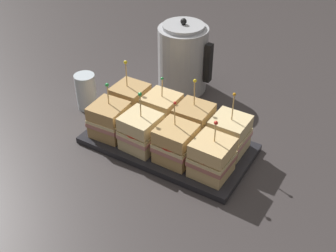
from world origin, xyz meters
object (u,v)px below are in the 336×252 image
object	(u,v)px
sandwich_back_far_left	(130,101)
drinking_glass	(86,91)
sandwich_back_center_right	(194,122)
serving_platter	(168,144)
sandwich_front_far_right	(212,158)
kettle_steel	(183,58)
sandwich_front_far_left	(110,120)
sandwich_front_center_right	(176,144)
sandwich_back_center_left	(162,111)
sandwich_front_center_left	(141,132)
sandwich_back_far_right	(229,134)

from	to	relation	value
sandwich_back_far_left	drinking_glass	size ratio (longest dim) A/B	1.58
sandwich_back_center_right	drinking_glass	world-z (taller)	sandwich_back_center_right
sandwich_back_far_left	drinking_glass	xyz separation A→B (m)	(-0.16, -0.01, -0.01)
serving_platter	sandwich_front_far_right	world-z (taller)	sandwich_front_far_right
sandwich_front_far_right	sandwich_back_far_left	world-z (taller)	sandwich_back_far_left
kettle_steel	sandwich_front_far_left	bearing A→B (deg)	-95.89
sandwich_front_center_right	kettle_steel	world-z (taller)	kettle_steel
sandwich_back_center_left	sandwich_front_far_left	bearing A→B (deg)	-134.06
sandwich_front_center_left	sandwich_back_far_right	xyz separation A→B (m)	(0.21, 0.11, 0.00)
sandwich_back_center_left	kettle_steel	size ratio (longest dim) A/B	0.65
sandwich_front_far_left	sandwich_front_far_right	xyz separation A→B (m)	(0.32, -0.00, 0.00)
sandwich_front_center_right	sandwich_back_far_left	distance (m)	0.24
kettle_steel	drinking_glass	xyz separation A→B (m)	(-0.20, -0.26, -0.05)
sandwich_front_center_left	sandwich_back_far_right	world-z (taller)	sandwich_back_far_right
kettle_steel	sandwich_front_far_right	bearing A→B (deg)	-51.38
sandwich_back_center_right	sandwich_front_center_right	bearing A→B (deg)	-87.36
sandwich_front_far_left	sandwich_back_far_left	distance (m)	0.11
sandwich_front_center_right	sandwich_back_center_right	xyz separation A→B (m)	(-0.00, 0.11, 0.00)
drinking_glass	sandwich_front_far_right	bearing A→B (deg)	-11.01
sandwich_back_center_left	sandwich_back_center_right	world-z (taller)	sandwich_back_center_right
sandwich_front_center_left	sandwich_back_center_right	world-z (taller)	sandwich_back_center_right
sandwich_back_center_left	drinking_glass	world-z (taller)	sandwich_back_center_left
sandwich_back_far_left	drinking_glass	bearing A→B (deg)	-175.57
drinking_glass	sandwich_front_center_right	bearing A→B (deg)	-13.66
sandwich_front_far_left	sandwich_back_center_right	distance (m)	0.24
serving_platter	sandwich_front_center_right	bearing A→B (deg)	-43.77
sandwich_front_far_right	sandwich_back_center_right	size ratio (longest dim) A/B	0.89
sandwich_back_center_right	sandwich_back_far_right	size ratio (longest dim) A/B	1.00
sandwich_front_far_right	sandwich_back_far_right	world-z (taller)	sandwich_back_far_right
serving_platter	sandwich_back_far_left	bearing A→B (deg)	162.22
kettle_steel	sandwich_front_center_left	bearing A→B (deg)	-78.62
sandwich_back_center_right	sandwich_back_far_right	bearing A→B (deg)	-0.13
sandwich_front_center_left	sandwich_back_center_left	xyz separation A→B (m)	(-0.00, 0.11, -0.00)
sandwich_back_center_left	sandwich_back_center_right	xyz separation A→B (m)	(0.10, -0.00, 0.00)
sandwich_back_far_left	sandwich_front_far_left	bearing A→B (deg)	-88.60
sandwich_back_center_left	sandwich_front_center_left	bearing A→B (deg)	-88.48
sandwich_back_far_right	kettle_steel	distance (m)	0.38
sandwich_front_far_right	kettle_steel	bearing A→B (deg)	128.62
sandwich_front_center_left	sandwich_back_center_left	bearing A→B (deg)	91.52
sandwich_back_center_right	kettle_steel	size ratio (longest dim) A/B	0.73
sandwich_back_far_left	kettle_steel	xyz separation A→B (m)	(0.04, 0.25, 0.04)
sandwich_back_center_left	drinking_glass	bearing A→B (deg)	-176.66
sandwich_front_center_right	sandwich_back_far_right	distance (m)	0.15
sandwich_back_center_left	kettle_steel	bearing A→B (deg)	105.68
sandwich_back_center_left	serving_platter	bearing A→B (deg)	-45.47
serving_platter	sandwich_front_center_right	size ratio (longest dim) A/B	2.70
sandwich_front_far_left	sandwich_front_center_right	bearing A→B (deg)	0.28
sandwich_back_center_left	sandwich_back_far_right	bearing A→B (deg)	-0.08
sandwich_back_center_right	kettle_steel	world-z (taller)	kettle_steel
sandwich_front_center_left	sandwich_back_far_left	world-z (taller)	sandwich_back_far_left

